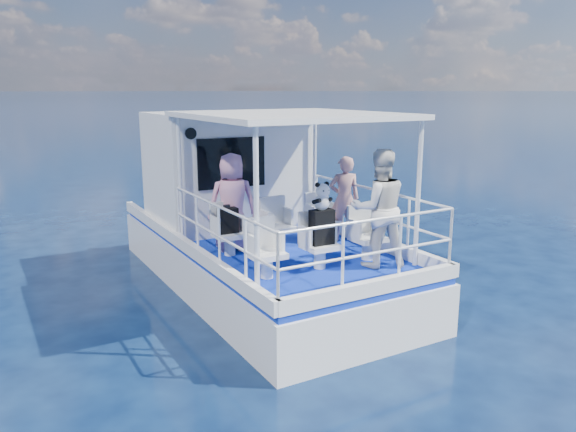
# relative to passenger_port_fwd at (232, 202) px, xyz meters

# --- Properties ---
(ground) EXTENTS (2000.00, 2000.00, 0.00)m
(ground) POSITION_rel_passenger_port_fwd_xyz_m (0.73, -0.44, -1.72)
(ground) COLOR black
(ground) RESTS_ON ground
(hull) EXTENTS (3.00, 7.00, 1.60)m
(hull) POSITION_rel_passenger_port_fwd_xyz_m (0.73, 0.56, -1.72)
(hull) COLOR white
(hull) RESTS_ON ground
(deck) EXTENTS (2.90, 6.90, 0.10)m
(deck) POSITION_rel_passenger_port_fwd_xyz_m (0.73, 0.56, -0.87)
(deck) COLOR #0A2293
(deck) RESTS_ON hull
(cabin) EXTENTS (2.85, 2.00, 2.20)m
(cabin) POSITION_rel_passenger_port_fwd_xyz_m (0.73, 1.86, 0.28)
(cabin) COLOR white
(cabin) RESTS_ON deck
(canopy) EXTENTS (3.00, 3.20, 0.08)m
(canopy) POSITION_rel_passenger_port_fwd_xyz_m (0.73, -0.64, 1.42)
(canopy) COLOR white
(canopy) RESTS_ON cabin
(canopy_posts) EXTENTS (2.77, 2.97, 2.20)m
(canopy_posts) POSITION_rel_passenger_port_fwd_xyz_m (0.73, -0.69, 0.28)
(canopy_posts) COLOR white
(canopy_posts) RESTS_ON deck
(railings) EXTENTS (2.84, 3.59, 1.00)m
(railings) POSITION_rel_passenger_port_fwd_xyz_m (0.73, -1.01, -0.32)
(railings) COLOR white
(railings) RESTS_ON deck
(seat_port_fwd) EXTENTS (0.48, 0.46, 0.38)m
(seat_port_fwd) POSITION_rel_passenger_port_fwd_xyz_m (-0.17, -0.24, -0.63)
(seat_port_fwd) COLOR silver
(seat_port_fwd) RESTS_ON deck
(seat_center_fwd) EXTENTS (0.48, 0.46, 0.38)m
(seat_center_fwd) POSITION_rel_passenger_port_fwd_xyz_m (0.73, -0.24, -0.63)
(seat_center_fwd) COLOR silver
(seat_center_fwd) RESTS_ON deck
(seat_stbd_fwd) EXTENTS (0.48, 0.46, 0.38)m
(seat_stbd_fwd) POSITION_rel_passenger_port_fwd_xyz_m (1.63, -0.24, -0.63)
(seat_stbd_fwd) COLOR silver
(seat_stbd_fwd) RESTS_ON deck
(seat_port_aft) EXTENTS (0.48, 0.46, 0.38)m
(seat_port_aft) POSITION_rel_passenger_port_fwd_xyz_m (-0.17, -1.54, -0.63)
(seat_port_aft) COLOR silver
(seat_port_aft) RESTS_ON deck
(seat_center_aft) EXTENTS (0.48, 0.46, 0.38)m
(seat_center_aft) POSITION_rel_passenger_port_fwd_xyz_m (0.73, -1.54, -0.63)
(seat_center_aft) COLOR silver
(seat_center_aft) RESTS_ON deck
(seat_stbd_aft) EXTENTS (0.48, 0.46, 0.38)m
(seat_stbd_aft) POSITION_rel_passenger_port_fwd_xyz_m (1.63, -1.54, -0.63)
(seat_stbd_aft) COLOR silver
(seat_stbd_aft) RESTS_ON deck
(passenger_port_fwd) EXTENTS (0.70, 0.57, 1.63)m
(passenger_port_fwd) POSITION_rel_passenger_port_fwd_xyz_m (0.00, 0.00, 0.00)
(passenger_port_fwd) COLOR pink
(passenger_port_fwd) RESTS_ON deck
(passenger_stbd_fwd) EXTENTS (0.65, 0.55, 1.51)m
(passenger_stbd_fwd) POSITION_rel_passenger_port_fwd_xyz_m (1.97, -0.40, -0.06)
(passenger_stbd_fwd) COLOR tan
(passenger_stbd_fwd) RESTS_ON deck
(passenger_stbd_aft) EXTENTS (1.05, 0.93, 1.79)m
(passenger_stbd_aft) POSITION_rel_passenger_port_fwd_xyz_m (1.56, -1.87, 0.08)
(passenger_stbd_aft) COLOR silver
(passenger_stbd_aft) RESTS_ON deck
(backpack_port) EXTENTS (0.31, 0.17, 0.41)m
(backpack_port) POSITION_rel_passenger_port_fwd_xyz_m (-0.20, -0.26, -0.23)
(backpack_port) COLOR black
(backpack_port) RESTS_ON seat_port_fwd
(backpack_center) EXTENTS (0.35, 0.20, 0.52)m
(backpack_center) POSITION_rel_passenger_port_fwd_xyz_m (0.74, -1.57, -0.17)
(backpack_center) COLOR black
(backpack_center) RESTS_ON seat_center_aft
(compact_camera) EXTENTS (0.10, 0.06, 0.06)m
(compact_camera) POSITION_rel_passenger_port_fwd_xyz_m (-0.22, -0.26, -0.00)
(compact_camera) COLOR black
(compact_camera) RESTS_ON backpack_port
(panda) EXTENTS (0.27, 0.22, 0.41)m
(panda) POSITION_rel_passenger_port_fwd_xyz_m (0.73, -1.57, 0.29)
(panda) COLOR silver
(panda) RESTS_ON backpack_center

